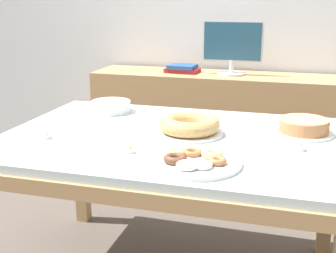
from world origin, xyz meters
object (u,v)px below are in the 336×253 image
Objects in this scene: book_stack at (182,69)px; cake_golden_bundt at (189,126)px; computer_monitor at (232,48)px; tealight_centre at (130,150)px; cake_chocolate_round at (304,127)px; tealight_right_edge at (301,148)px; plate_stack at (111,106)px; pastry_platter at (194,161)px; tealight_left_edge at (47,136)px.

cake_golden_bundt is at bearing -74.17° from book_stack.
tealight_centre is at bearing -95.06° from computer_monitor.
cake_chocolate_round is at bearing -66.85° from computer_monitor.
tealight_right_edge is (-0.01, -0.24, -0.02)m from cake_chocolate_round.
plate_stack is 5.25× the size of tealight_centre.
cake_chocolate_round is 0.87× the size of cake_golden_bundt.
tealight_right_edge is at bearing 18.57° from tealight_centre.
tealight_centre is (-0.15, -1.65, -0.24)m from computer_monitor.
pastry_platter is at bearing -143.50° from tealight_right_edge.
cake_chocolate_round reaches higher than plate_stack.
plate_stack is at bearing 158.91° from tealight_right_edge.
cake_chocolate_round is 0.75× the size of pastry_platter.
pastry_platter is (0.49, -1.71, -0.07)m from book_stack.
cake_golden_bundt is at bearing -29.83° from plate_stack.
cake_chocolate_round is at bearing 19.42° from tealight_left_edge.
computer_monitor reaches higher than plate_stack.
computer_monitor is at bearing 70.39° from tealight_left_edge.
cake_chocolate_round is 6.62× the size of tealight_right_edge.
cake_golden_bundt is at bearing 169.13° from tealight_right_edge.
tealight_right_edge is (0.65, 0.22, 0.00)m from tealight_centre.
plate_stack is at bearing 132.64° from pastry_platter.
plate_stack reaches higher than tealight_left_edge.
book_stack is at bearing 105.83° from cake_golden_bundt.
plate_stack is at bearing -114.66° from computer_monitor.
tealight_right_edge is (0.87, -1.43, -0.07)m from book_stack.
tealight_centre is at bearing -161.43° from tealight_right_edge.
cake_golden_bundt is 0.58m from plate_stack.
pastry_platter is at bearing -47.36° from plate_stack.
pastry_platter is 0.28m from tealight_centre.
plate_stack reaches higher than tealight_centre.
pastry_platter is 0.47m from tealight_right_edge.
tealight_right_edge is at bearing 36.50° from pastry_platter.
pastry_platter is at bearing -73.93° from cake_golden_bundt.
tealight_centre is at bearing -10.37° from tealight_left_edge.
cake_golden_bundt is 0.50m from tealight_right_edge.
cake_chocolate_round is 0.64m from pastry_platter.
cake_chocolate_round is 0.80m from tealight_centre.
cake_golden_bundt reaches higher than tealight_left_edge.
cake_golden_bundt is (-0.49, -0.14, 0.01)m from cake_chocolate_round.
plate_stack is 0.69m from tealight_centre.
tealight_centre is (-0.16, -0.31, -0.03)m from cake_golden_bundt.
tealight_right_edge is (0.50, -1.43, -0.24)m from computer_monitor.
tealight_right_edge is at bearing -91.56° from cake_chocolate_round.
cake_chocolate_round is 0.51m from cake_golden_bundt.
tealight_left_edge is at bearing -172.37° from tealight_right_edge.
cake_golden_bundt is 0.63m from tealight_left_edge.
computer_monitor is 1.53m from tealight_right_edge.
tealight_left_edge is (-1.07, -0.38, -0.02)m from cake_chocolate_round.
book_stack reaches higher than tealight_left_edge.
tealight_left_edge is (-0.69, 0.14, -0.00)m from pastry_platter.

